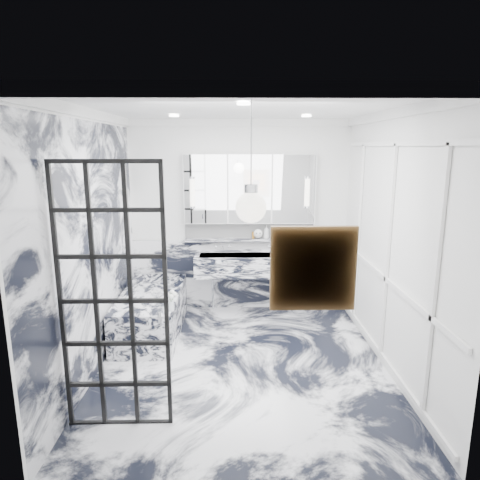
{
  "coord_description": "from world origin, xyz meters",
  "views": [
    {
      "loc": [
        -0.1,
        -4.45,
        2.42
      ],
      "look_at": [
        -0.01,
        0.5,
        1.33
      ],
      "focal_mm": 32.0,
      "sensor_mm": 36.0,
      "label": 1
    }
  ],
  "objects_px": {
    "trough_sink": "(250,265)",
    "mirror_cabinet": "(250,189)",
    "crittall_door": "(113,301)",
    "bathtub": "(152,312)"
  },
  "relations": [
    {
      "from": "trough_sink",
      "to": "mirror_cabinet",
      "type": "distance_m",
      "value": 1.1
    },
    {
      "from": "crittall_door",
      "to": "trough_sink",
      "type": "relative_size",
      "value": 1.44
    },
    {
      "from": "trough_sink",
      "to": "mirror_cabinet",
      "type": "bearing_deg",
      "value": 90.0
    },
    {
      "from": "bathtub",
      "to": "trough_sink",
      "type": "bearing_deg",
      "value": 26.48
    },
    {
      "from": "crittall_door",
      "to": "bathtub",
      "type": "xyz_separation_m",
      "value": [
        -0.07,
        1.94,
        -0.88
      ]
    },
    {
      "from": "mirror_cabinet",
      "to": "bathtub",
      "type": "height_order",
      "value": "mirror_cabinet"
    },
    {
      "from": "crittall_door",
      "to": "mirror_cabinet",
      "type": "bearing_deg",
      "value": 65.51
    },
    {
      "from": "trough_sink",
      "to": "bathtub",
      "type": "relative_size",
      "value": 0.97
    },
    {
      "from": "crittall_door",
      "to": "trough_sink",
      "type": "bearing_deg",
      "value": 64.12
    },
    {
      "from": "crittall_door",
      "to": "bathtub",
      "type": "distance_m",
      "value": 2.13
    }
  ]
}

